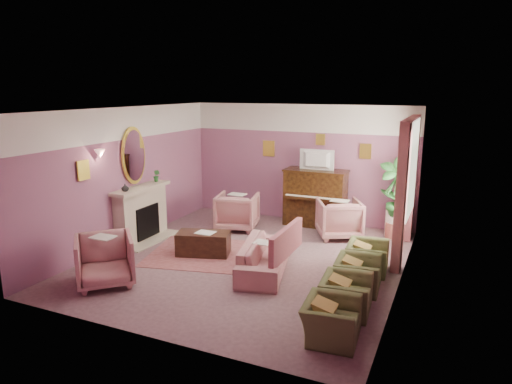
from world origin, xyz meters
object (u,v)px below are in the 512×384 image
at_px(olive_chair_c, 358,269).
at_px(olive_chair_a, 331,314).
at_px(sofa, 265,251).
at_px(side_table, 398,221).
at_px(floral_armchair_right, 339,217).
at_px(television, 316,158).
at_px(coffee_table, 203,244).
at_px(olive_chair_b, 346,289).
at_px(piano, 315,198).
at_px(olive_chair_d, 367,252).
at_px(floral_armchair_front, 105,258).
at_px(floral_armchair_left, 237,210).

bearing_deg(olive_chair_c, olive_chair_a, -90.00).
relative_size(sofa, side_table, 2.65).
height_order(sofa, floral_armchair_right, floral_armchair_right).
distance_m(television, olive_chair_a, 5.13).
bearing_deg(television, coffee_table, -117.25).
distance_m(sofa, olive_chair_b, 1.87).
distance_m(olive_chair_a, olive_chair_c, 1.64).
height_order(floral_armchair_right, side_table, floral_armchair_right).
relative_size(piano, television, 1.75).
bearing_deg(olive_chair_d, olive_chair_c, -90.00).
height_order(olive_chair_c, side_table, side_table).
height_order(piano, sofa, piano).
xyz_separation_m(sofa, floral_armchair_front, (-2.18, -1.57, 0.08)).
relative_size(television, floral_armchair_left, 0.87).
bearing_deg(floral_armchair_right, coffee_table, -135.09).
bearing_deg(olive_chair_a, coffee_table, 147.12).
bearing_deg(olive_chair_c, side_table, 85.46).
bearing_deg(side_table, sofa, -122.67).
xyz_separation_m(floral_armchair_left, olive_chair_c, (3.19, -2.10, -0.12)).
xyz_separation_m(floral_armchair_left, side_table, (3.43, 0.90, -0.11)).
bearing_deg(piano, television, -90.00).
relative_size(olive_chair_a, side_table, 1.13).
bearing_deg(olive_chair_c, olive_chair_d, 90.00).
distance_m(olive_chair_d, side_table, 2.19).
relative_size(piano, sofa, 0.76).
bearing_deg(floral_armchair_right, television, 141.00).
bearing_deg(coffee_table, side_table, 39.01).
bearing_deg(piano, olive_chair_b, -67.18).
xyz_separation_m(piano, olive_chair_b, (1.65, -3.93, -0.31)).
xyz_separation_m(coffee_table, floral_armchair_right, (2.13, 2.13, 0.23)).
bearing_deg(piano, olive_chair_a, -70.81).
height_order(piano, floral_armchair_left, piano).
distance_m(coffee_table, side_table, 4.24).
height_order(olive_chair_a, olive_chair_c, same).
xyz_separation_m(piano, coffee_table, (-1.40, -2.77, -0.43)).
distance_m(piano, coffee_table, 3.14).
relative_size(floral_armchair_front, side_table, 1.31).
relative_size(sofa, floral_armchair_right, 2.02).
height_order(coffee_table, side_table, side_table).
xyz_separation_m(coffee_table, floral_armchair_front, (-0.78, -1.84, 0.23)).
relative_size(sofa, olive_chair_b, 2.33).
bearing_deg(television, floral_armchair_left, -148.20).
relative_size(television, coffee_table, 0.80).
relative_size(olive_chair_c, olive_chair_d, 1.00).
xyz_separation_m(coffee_table, floral_armchair_left, (-0.14, 1.77, 0.23)).
bearing_deg(piano, olive_chair_c, -62.00).
distance_m(coffee_table, olive_chair_c, 3.07).
xyz_separation_m(sofa, floral_armchair_left, (-1.55, 2.04, 0.08)).
xyz_separation_m(floral_armchair_left, floral_armchair_right, (2.28, 0.36, 0.00)).
xyz_separation_m(floral_armchair_front, olive_chair_c, (3.83, 1.51, -0.12)).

